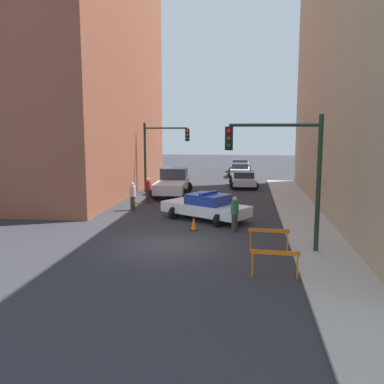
{
  "coord_description": "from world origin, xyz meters",
  "views": [
    {
      "loc": [
        3.22,
        -16.89,
        4.82
      ],
      "look_at": [
        -0.03,
        8.04,
        1.03
      ],
      "focal_mm": 40.0,
      "sensor_mm": 36.0,
      "label": 1
    }
  ],
  "objects_px": {
    "white_truck": "(173,183)",
    "police_car": "(206,207)",
    "parked_car_near": "(243,179)",
    "pedestrian_sidewalk": "(235,213)",
    "traffic_light_near": "(288,162)",
    "parked_car_far": "(240,165)",
    "pedestrian_crossing": "(133,196)",
    "pedestrian_corner": "(148,190)",
    "parked_car_mid": "(240,170)",
    "traffic_cone": "(194,224)",
    "traffic_light_far": "(159,147)",
    "barrier_mid": "(269,236)",
    "barrier_front": "(275,259)"
  },
  "relations": [
    {
      "from": "white_truck",
      "to": "police_car",
      "type": "bearing_deg",
      "value": -70.88
    },
    {
      "from": "parked_car_near",
      "to": "pedestrian_sidewalk",
      "type": "bearing_deg",
      "value": -94.79
    },
    {
      "from": "traffic_light_near",
      "to": "police_car",
      "type": "height_order",
      "value": "traffic_light_near"
    },
    {
      "from": "parked_car_far",
      "to": "pedestrian_crossing",
      "type": "height_order",
      "value": "pedestrian_crossing"
    },
    {
      "from": "pedestrian_corner",
      "to": "police_car",
      "type": "bearing_deg",
      "value": -3.83
    },
    {
      "from": "parked_car_mid",
      "to": "white_truck",
      "type": "bearing_deg",
      "value": -108.69
    },
    {
      "from": "pedestrian_sidewalk",
      "to": "traffic_cone",
      "type": "height_order",
      "value": "pedestrian_sidewalk"
    },
    {
      "from": "traffic_light_near",
      "to": "pedestrian_sidewalk",
      "type": "relative_size",
      "value": 3.13
    },
    {
      "from": "white_truck",
      "to": "pedestrian_corner",
      "type": "bearing_deg",
      "value": -108.55
    },
    {
      "from": "traffic_light_far",
      "to": "parked_car_near",
      "type": "xyz_separation_m",
      "value": [
        6.21,
        3.56,
        -2.72
      ]
    },
    {
      "from": "traffic_light_far",
      "to": "pedestrian_sidewalk",
      "type": "xyz_separation_m",
      "value": [
        5.97,
        -11.63,
        -2.54
      ]
    },
    {
      "from": "parked_car_mid",
      "to": "police_car",
      "type": "bearing_deg",
      "value": -92.76
    },
    {
      "from": "parked_car_mid",
      "to": "barrier_mid",
      "type": "height_order",
      "value": "parked_car_mid"
    },
    {
      "from": "police_car",
      "to": "traffic_cone",
      "type": "bearing_deg",
      "value": -157.19
    },
    {
      "from": "white_truck",
      "to": "parked_car_near",
      "type": "relative_size",
      "value": 1.24
    },
    {
      "from": "traffic_light_far",
      "to": "parked_car_near",
      "type": "relative_size",
      "value": 1.18
    },
    {
      "from": "parked_car_near",
      "to": "pedestrian_corner",
      "type": "bearing_deg",
      "value": -129.75
    },
    {
      "from": "parked_car_near",
      "to": "parked_car_mid",
      "type": "bearing_deg",
      "value": 88.94
    },
    {
      "from": "parked_car_mid",
      "to": "traffic_cone",
      "type": "xyz_separation_m",
      "value": [
        -1.77,
        -23.2,
        -0.36
      ]
    },
    {
      "from": "barrier_front",
      "to": "barrier_mid",
      "type": "xyz_separation_m",
      "value": [
        -0.05,
        3.02,
        0.0
      ]
    },
    {
      "from": "police_car",
      "to": "parked_car_near",
      "type": "relative_size",
      "value": 1.13
    },
    {
      "from": "parked_car_far",
      "to": "pedestrian_sidewalk",
      "type": "xyz_separation_m",
      "value": [
        0.25,
        -28.34,
        0.19
      ]
    },
    {
      "from": "barrier_front",
      "to": "traffic_cone",
      "type": "distance_m",
      "value": 6.98
    },
    {
      "from": "white_truck",
      "to": "pedestrian_sidewalk",
      "type": "xyz_separation_m",
      "value": [
        4.77,
        -10.37,
        -0.04
      ]
    },
    {
      "from": "parked_car_near",
      "to": "pedestrian_crossing",
      "type": "relative_size",
      "value": 2.66
    },
    {
      "from": "traffic_light_near",
      "to": "pedestrian_crossing",
      "type": "height_order",
      "value": "traffic_light_near"
    },
    {
      "from": "police_car",
      "to": "parked_car_far",
      "type": "bearing_deg",
      "value": 28.65
    },
    {
      "from": "pedestrian_sidewalk",
      "to": "parked_car_near",
      "type": "bearing_deg",
      "value": 115.77
    },
    {
      "from": "parked_car_far",
      "to": "pedestrian_sidewalk",
      "type": "relative_size",
      "value": 2.62
    },
    {
      "from": "traffic_light_near",
      "to": "pedestrian_crossing",
      "type": "bearing_deg",
      "value": 136.91
    },
    {
      "from": "pedestrian_sidewalk",
      "to": "barrier_front",
      "type": "relative_size",
      "value": 1.04
    },
    {
      "from": "police_car",
      "to": "parked_car_far",
      "type": "relative_size",
      "value": 1.14
    },
    {
      "from": "traffic_cone",
      "to": "parked_car_far",
      "type": "bearing_deg",
      "value": 86.62
    },
    {
      "from": "barrier_front",
      "to": "police_car",
      "type": "bearing_deg",
      "value": 109.96
    },
    {
      "from": "white_truck",
      "to": "barrier_mid",
      "type": "height_order",
      "value": "white_truck"
    },
    {
      "from": "police_car",
      "to": "pedestrian_crossing",
      "type": "distance_m",
      "value": 5.03
    },
    {
      "from": "barrier_mid",
      "to": "white_truck",
      "type": "bearing_deg",
      "value": 114.78
    },
    {
      "from": "traffic_light_far",
      "to": "barrier_mid",
      "type": "height_order",
      "value": "traffic_light_far"
    },
    {
      "from": "police_car",
      "to": "white_truck",
      "type": "bearing_deg",
      "value": 53.23
    },
    {
      "from": "traffic_light_near",
      "to": "pedestrian_crossing",
      "type": "distance_m",
      "value": 11.51
    },
    {
      "from": "parked_car_near",
      "to": "parked_car_mid",
      "type": "height_order",
      "value": "same"
    },
    {
      "from": "barrier_front",
      "to": "traffic_cone",
      "type": "relative_size",
      "value": 2.44
    },
    {
      "from": "traffic_light_far",
      "to": "barrier_front",
      "type": "height_order",
      "value": "traffic_light_far"
    },
    {
      "from": "pedestrian_crossing",
      "to": "barrier_mid",
      "type": "distance_m",
      "value": 10.67
    },
    {
      "from": "traffic_light_near",
      "to": "police_car",
      "type": "bearing_deg",
      "value": 123.4
    },
    {
      "from": "parked_car_mid",
      "to": "barrier_front",
      "type": "bearing_deg",
      "value": -85.68
    },
    {
      "from": "parked_car_mid",
      "to": "pedestrian_corner",
      "type": "height_order",
      "value": "pedestrian_corner"
    },
    {
      "from": "police_car",
      "to": "white_truck",
      "type": "relative_size",
      "value": 0.91
    },
    {
      "from": "traffic_light_near",
      "to": "parked_car_near",
      "type": "bearing_deg",
      "value": 95.65
    },
    {
      "from": "pedestrian_crossing",
      "to": "pedestrian_corner",
      "type": "bearing_deg",
      "value": -94.17
    }
  ]
}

